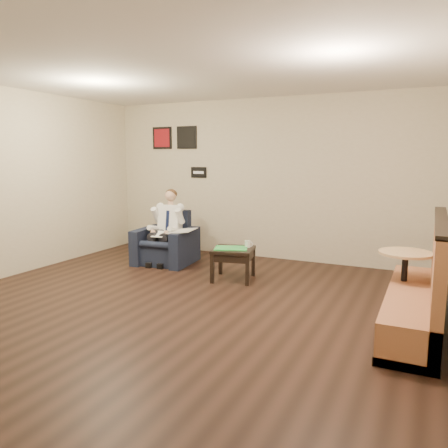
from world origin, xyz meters
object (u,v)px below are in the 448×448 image
at_px(seated_man, 162,229).
at_px(green_folder, 231,248).
at_px(cafe_table, 404,283).
at_px(side_table, 233,264).
at_px(armchair, 166,238).
at_px(coffee_mug, 248,244).
at_px(smartphone, 239,246).
at_px(banquette, 415,274).

height_order(seated_man, green_folder, seated_man).
bearing_deg(cafe_table, side_table, 168.91).
xyz_separation_m(armchair, coffee_mug, (1.61, -0.28, 0.08)).
relative_size(armchair, coffee_mug, 9.07).
distance_m(seated_man, cafe_table, 3.87).
distance_m(green_folder, coffee_mug, 0.27).
xyz_separation_m(seated_man, cafe_table, (3.79, -0.78, -0.23)).
height_order(armchair, seated_man, seated_man).
distance_m(green_folder, smartphone, 0.21).
bearing_deg(seated_man, green_folder, -19.47).
bearing_deg(cafe_table, armchair, 166.71).
height_order(side_table, banquette, banquette).
xyz_separation_m(armchair, seated_man, (0.01, -0.11, 0.16)).
height_order(seated_man, side_table, seated_man).
xyz_separation_m(armchair, cafe_table, (3.80, -0.90, -0.07)).
xyz_separation_m(coffee_mug, banquette, (2.30, -0.98, 0.06)).
xyz_separation_m(green_folder, coffee_mug, (0.18, 0.19, 0.04)).
height_order(armchair, side_table, armchair).
bearing_deg(coffee_mug, seated_man, 174.19).
height_order(smartphone, banquette, banquette).
height_order(side_table, smartphone, smartphone).
relative_size(seated_man, cafe_table, 1.63).
bearing_deg(coffee_mug, side_table, -133.78).
distance_m(green_folder, cafe_table, 2.41).
bearing_deg(banquette, cafe_table, 108.82).
bearing_deg(armchair, seated_man, -90.00).
bearing_deg(green_folder, side_table, 46.22).
height_order(banquette, cafe_table, banquette).
height_order(smartphone, cafe_table, cafe_table).
xyz_separation_m(side_table, cafe_table, (2.34, -0.46, 0.13)).
bearing_deg(smartphone, coffee_mug, -7.10).
xyz_separation_m(seated_man, banquette, (3.91, -1.14, -0.02)).
distance_m(banquette, cafe_table, 0.43).
bearing_deg(seated_man, banquette, -21.82).
bearing_deg(side_table, armchair, 163.27).
distance_m(green_folder, banquette, 2.61).
bearing_deg(smartphone, green_folder, -103.96).
height_order(armchair, coffee_mug, armchair).
relative_size(coffee_mug, cafe_table, 0.14).
distance_m(coffee_mug, cafe_table, 2.27).
relative_size(smartphone, banquette, 0.06).
bearing_deg(smartphone, side_table, -97.35).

